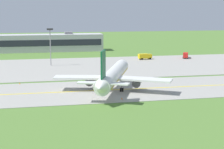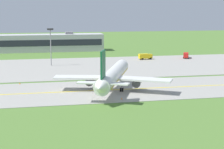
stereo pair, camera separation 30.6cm
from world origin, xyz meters
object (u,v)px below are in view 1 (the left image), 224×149
(service_truck_fuel, at_px, (186,55))
(apron_light_mast, at_px, (50,42))
(service_truck_catering, at_px, (145,56))
(airplane_lead, at_px, (113,76))

(service_truck_fuel, distance_m, apron_light_mast, 61.88)
(service_truck_fuel, bearing_deg, service_truck_catering, -178.49)
(airplane_lead, relative_size, service_truck_fuel, 6.05)
(service_truck_fuel, relative_size, apron_light_mast, 0.43)
(service_truck_fuel, relative_size, service_truck_catering, 1.02)
(airplane_lead, bearing_deg, service_truck_catering, 65.54)
(airplane_lead, height_order, apron_light_mast, apron_light_mast)
(service_truck_catering, bearing_deg, airplane_lead, -114.46)
(service_truck_catering, relative_size, apron_light_mast, 0.42)
(service_truck_catering, bearing_deg, apron_light_mast, -166.67)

